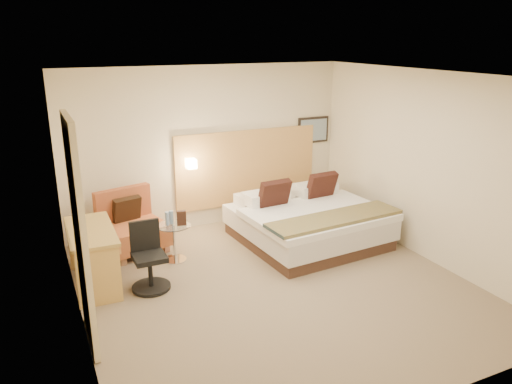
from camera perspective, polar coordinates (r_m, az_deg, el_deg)
name	(u,v)px	position (r m, az deg, el deg)	size (l,w,h in m)	color
floor	(276,286)	(6.68, 2.26, -10.72)	(4.80, 5.00, 0.02)	#7C6B54
ceiling	(278,75)	(5.90, 2.59, 13.25)	(4.80, 5.00, 0.02)	white
wall_back	(208,148)	(8.39, -5.51, 5.05)	(4.80, 0.02, 2.70)	beige
wall_front	(421,271)	(4.24, 18.37, -8.52)	(4.80, 0.02, 2.70)	beige
wall_left	(71,216)	(5.53, -20.39, -2.60)	(0.02, 5.00, 2.70)	beige
wall_right	(427,167)	(7.54, 18.94, 2.75)	(0.02, 5.00, 2.70)	beige
headboard_panel	(247,167)	(8.70, -1.00, 2.87)	(2.60, 0.04, 1.30)	tan
art_frame	(313,130)	(9.19, 6.55, 7.07)	(0.62, 0.03, 0.47)	black
art_canvas	(314,130)	(9.17, 6.61, 7.05)	(0.54, 0.01, 0.39)	#768DA2
lamp_arm	(190,163)	(8.24, -7.55, 3.33)	(0.02, 0.02, 0.12)	white
lamp_shade	(191,164)	(8.19, -7.42, 3.24)	(0.15, 0.15, 0.15)	#FFEDC6
curtain	(80,235)	(5.34, -19.46, -4.69)	(0.06, 0.90, 2.42)	beige
bottle_a	(167,218)	(7.23, -10.12, -2.99)	(0.06, 0.06, 0.20)	#8CAED9
bottle_b	(171,217)	(7.26, -9.65, -2.88)	(0.06, 0.06, 0.20)	#89AFD4
menu_folder	(181,218)	(7.18, -8.51, -2.96)	(0.13, 0.05, 0.22)	#311C14
bed	(307,221)	(7.94, 5.89, -3.37)	(2.21, 2.16, 1.01)	#402920
lounge_chair	(132,227)	(7.78, -14.02, -3.93)	(1.05, 0.97, 0.93)	#9A6948
side_table	(174,241)	(7.34, -9.33, -5.51)	(0.56, 0.56, 0.55)	silver
desk	(93,241)	(6.78, -18.09, -5.34)	(0.60, 1.26, 0.78)	#AD8C43
desk_chair	(149,262)	(6.61, -12.14, -7.83)	(0.50, 0.50, 0.88)	black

